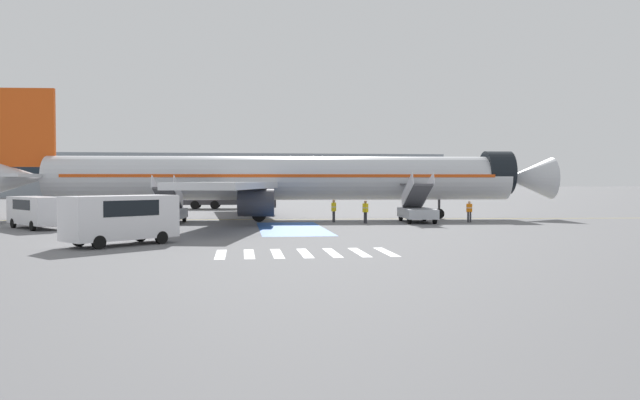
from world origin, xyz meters
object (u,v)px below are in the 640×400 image
object	(u,v)px
boarding_stairs_aft	(168,211)
ground_crew_2	(334,209)
boarding_stairs_forward	(417,210)
terminal_building	(227,175)
fuel_tanker	(221,192)
ground_crew_0	(469,210)
airliner	(273,178)
service_van_0	(121,216)
ground_crew_1	(365,210)
service_van_1	(37,209)

from	to	relation	value
boarding_stairs_aft	ground_crew_2	size ratio (longest dim) A/B	3.12
boarding_stairs_forward	terminal_building	distance (m)	86.79
boarding_stairs_aft	fuel_tanker	bearing A→B (deg)	86.38
boarding_stairs_aft	ground_crew_0	bearing A→B (deg)	-0.43
airliner	ground_crew_2	xyz separation A→B (m)	(4.39, -3.98, -2.37)
service_van_0	ground_crew_1	bearing A→B (deg)	-87.34
boarding_stairs_aft	ground_crew_0	size ratio (longest dim) A/B	3.30
boarding_stairs_forward	service_van_0	size ratio (longest dim) A/B	0.99
airliner	fuel_tanker	bearing A→B (deg)	-162.97
ground_crew_1	ground_crew_2	bearing A→B (deg)	23.43
airliner	boarding_stairs_forward	world-z (taller)	airliner
boarding_stairs_forward	service_van_1	xyz separation A→B (m)	(-26.54, -3.00, 0.30)
boarding_stairs_aft	service_van_0	bearing A→B (deg)	-87.86
fuel_tanker	service_van_0	world-z (taller)	fuel_tanker
ground_crew_0	airliner	bearing A→B (deg)	6.02
ground_crew_0	boarding_stairs_aft	bearing A→B (deg)	22.39
boarding_stairs_forward	ground_crew_0	xyz separation A→B (m)	(3.95, -0.44, -0.03)
boarding_stairs_aft	ground_crew_1	world-z (taller)	boarding_stairs_aft
ground_crew_1	service_van_0	bearing A→B (deg)	106.58
service_van_0	ground_crew_0	bearing A→B (deg)	-98.67
terminal_building	fuel_tanker	bearing A→B (deg)	-89.37
boarding_stairs_forward	ground_crew_1	size ratio (longest dim) A/B	3.14
terminal_building	boarding_stairs_aft	bearing A→B (deg)	-91.73
boarding_stairs_forward	boarding_stairs_aft	size ratio (longest dim) A/B	1.00
airliner	ground_crew_2	world-z (taller)	airliner
boarding_stairs_forward	airliner	bearing A→B (deg)	158.39
boarding_stairs_forward	fuel_tanker	xyz separation A→B (m)	(-15.40, 25.53, 0.90)
boarding_stairs_aft	ground_crew_1	bearing A→B (deg)	-3.83
airliner	ground_crew_0	xyz separation A→B (m)	(14.56, -5.49, -2.43)
boarding_stairs_forward	boarding_stairs_aft	bearing A→B (deg)	180.00
boarding_stairs_aft	service_van_1	xyz separation A→B (m)	(-7.95, -4.25, 0.33)
airliner	terminal_building	size ratio (longest dim) A/B	0.52
boarding_stairs_aft	ground_crew_0	world-z (taller)	boarding_stairs_aft
fuel_tanker	service_van_0	xyz separation A→B (m)	(-3.66, -40.11, -0.43)
airliner	service_van_0	xyz separation A→B (m)	(-8.45, -19.63, -1.93)
terminal_building	airliner	bearing A→B (deg)	-86.11
airliner	ground_crew_1	size ratio (longest dim) A/B	27.37
service_van_0	ground_crew_0	xyz separation A→B (m)	(23.01, 14.14, -0.50)
ground_crew_0	ground_crew_2	bearing A→B (deg)	18.24
boarding_stairs_aft	service_van_0	size ratio (longest dim) A/B	0.99
boarding_stairs_forward	ground_crew_2	bearing A→B (deg)	174.07
boarding_stairs_aft	ground_crew_2	bearing A→B (deg)	3.02
ground_crew_1	ground_crew_2	world-z (taller)	ground_crew_2
boarding_stairs_forward	service_van_0	distance (m)	24.00
fuel_tanker	boarding_stairs_aft	bearing A→B (deg)	-5.21
service_van_0	airliner	bearing A→B (deg)	-63.54
boarding_stairs_aft	ground_crew_1	distance (m)	14.59
airliner	service_van_1	bearing A→B (deg)	-59.33
service_van_1	boarding_stairs_aft	bearing A→B (deg)	170.85
service_van_1	airliner	bearing A→B (deg)	169.54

